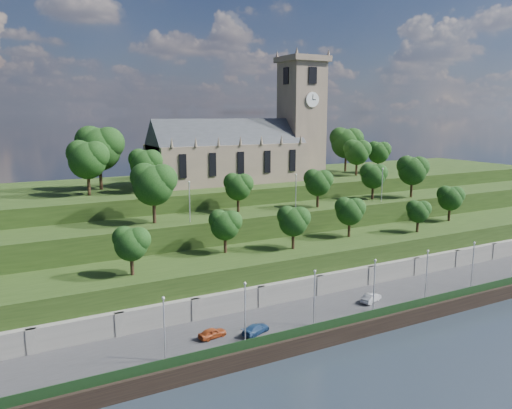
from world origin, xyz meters
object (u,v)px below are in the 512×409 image
church (248,145)px  car_right (256,329)px  car_middle (371,298)px  car_left (212,333)px

church → car_right: church is taller
church → car_middle: size_ratio=10.04×
church → car_left: 52.15m
car_left → car_right: (5.25, -1.48, -0.01)m
car_middle → car_right: bearing=74.2°
car_left → car_middle: (25.13, -0.03, 0.02)m
car_middle → car_right: 19.93m
church → car_middle: bearing=-91.1°
church → car_right: (-20.63, -42.14, -19.92)m
car_middle → church: bearing=-21.0°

